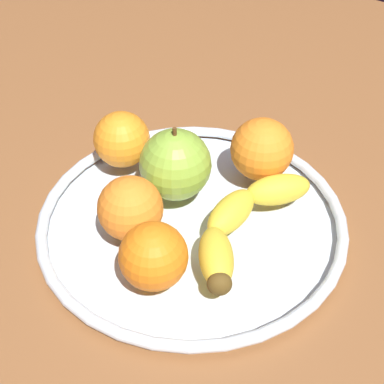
{
  "coord_description": "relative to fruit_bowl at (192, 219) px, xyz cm",
  "views": [
    {
      "loc": [
        34.31,
        23.68,
        41.86
      ],
      "look_at": [
        0.0,
        0.0,
        4.8
      ],
      "focal_mm": 51.25,
      "sensor_mm": 36.0,
      "label": 1
    }
  ],
  "objects": [
    {
      "name": "banana",
      "position": [
        -0.57,
        5.7,
        2.52
      ],
      "size": [
        19.51,
        7.59,
        3.28
      ],
      "rotation": [
        0.0,
        0.0,
        -0.03
      ],
      "color": "yellow",
      "rests_on": "fruit_bowl"
    },
    {
      "name": "ground_plane",
      "position": [
        0.0,
        0.0,
        -2.92
      ],
      "size": [
        139.21,
        139.21,
        4.0
      ],
      "primitive_type": "cube",
      "color": "brown"
    },
    {
      "name": "orange_center",
      "position": [
        -9.76,
        2.63,
        4.4
      ],
      "size": [
        7.02,
        7.02,
        7.02
      ],
      "primitive_type": "sphere",
      "color": "orange",
      "rests_on": "fruit_bowl"
    },
    {
      "name": "apple",
      "position": [
        -1.82,
        -3.38,
        4.74
      ],
      "size": [
        7.71,
        7.71,
        8.51
      ],
      "color": "#8CBB3C",
      "rests_on": "fruit_bowl"
    },
    {
      "name": "orange_back_left",
      "position": [
        5.67,
        -3.43,
        4.15
      ],
      "size": [
        6.54,
        6.54,
        6.54
      ],
      "primitive_type": "sphere",
      "color": "orange",
      "rests_on": "fruit_bowl"
    },
    {
      "name": "orange_front_right",
      "position": [
        -2.66,
        -11.53,
        4.12
      ],
      "size": [
        6.46,
        6.46,
        6.46
      ],
      "primitive_type": "sphere",
      "color": "orange",
      "rests_on": "fruit_bowl"
    },
    {
      "name": "orange_front_left",
      "position": [
        9.26,
        2.19,
        4.06
      ],
      "size": [
        6.36,
        6.36,
        6.36
      ],
      "primitive_type": "sphere",
      "color": "orange",
      "rests_on": "fruit_bowl"
    },
    {
      "name": "fruit_bowl",
      "position": [
        0.0,
        0.0,
        0.0
      ],
      "size": [
        32.73,
        32.73,
        1.8
      ],
      "color": "silver",
      "rests_on": "ground_plane"
    }
  ]
}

